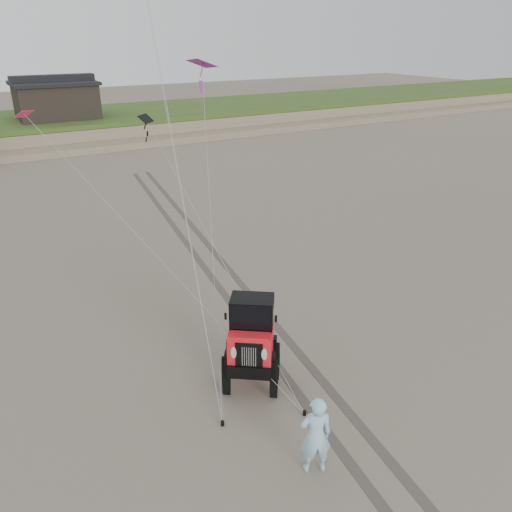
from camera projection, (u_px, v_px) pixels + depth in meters
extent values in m
plane|color=#6B6054|center=(288.00, 410.00, 11.70)|extent=(160.00, 160.00, 0.00)
cube|color=#7A6B54|center=(33.00, 131.00, 41.32)|extent=(160.00, 12.00, 1.40)
cube|color=#2D4719|center=(31.00, 120.00, 40.97)|extent=(160.00, 12.00, 0.35)
cube|color=#7A6B54|center=(48.00, 151.00, 36.38)|extent=(160.00, 3.50, 0.50)
cube|color=black|center=(56.00, 101.00, 40.51)|extent=(6.00, 5.00, 2.60)
cube|color=black|center=(53.00, 83.00, 39.92)|extent=(6.40, 5.40, 0.25)
cube|color=black|center=(52.00, 78.00, 39.77)|extent=(6.40, 1.20, 0.50)
imported|color=#9AD3EE|center=(315.00, 435.00, 9.74)|extent=(0.77, 0.65, 1.79)
cube|color=black|center=(146.00, 119.00, 15.59)|extent=(0.60, 0.58, 0.25)
cube|color=#D51A4E|center=(24.00, 114.00, 12.98)|extent=(0.55, 0.54, 0.24)
cube|color=purple|center=(202.00, 63.00, 18.44)|extent=(0.89, 1.37, 0.41)
cylinder|color=black|center=(223.00, 423.00, 11.20)|extent=(0.08, 0.08, 0.12)
cylinder|color=black|center=(305.00, 413.00, 11.51)|extent=(0.08, 0.08, 0.12)
cube|color=#4C443D|center=(205.00, 268.00, 18.73)|extent=(4.42, 29.74, 0.01)
cube|color=#4C443D|center=(224.00, 264.00, 19.10)|extent=(4.42, 29.74, 0.01)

